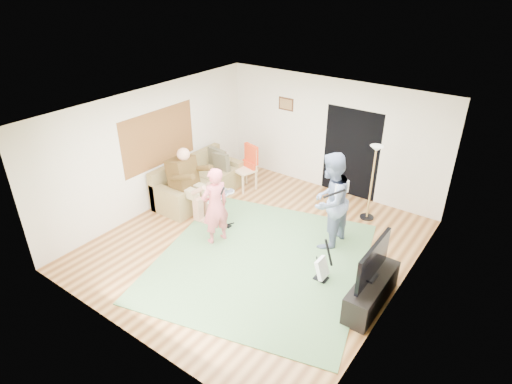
# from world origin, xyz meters

# --- Properties ---
(floor) EXTENTS (6.00, 6.00, 0.00)m
(floor) POSITION_xyz_m (0.00, 0.00, 0.00)
(floor) COLOR brown
(floor) RESTS_ON ground
(walls) EXTENTS (5.50, 6.00, 2.70)m
(walls) POSITION_xyz_m (0.00, 0.00, 1.35)
(walls) COLOR beige
(walls) RESTS_ON floor
(ceiling) EXTENTS (6.00, 6.00, 0.00)m
(ceiling) POSITION_xyz_m (0.00, 0.00, 2.70)
(ceiling) COLOR white
(ceiling) RESTS_ON walls
(window_blinds) EXTENTS (0.00, 2.05, 2.05)m
(window_blinds) POSITION_xyz_m (-2.74, 0.20, 1.55)
(window_blinds) COLOR brown
(window_blinds) RESTS_ON walls
(doorway) EXTENTS (2.10, 0.00, 2.10)m
(doorway) POSITION_xyz_m (0.55, 2.99, 1.05)
(doorway) COLOR black
(doorway) RESTS_ON walls
(picture_frame) EXTENTS (0.42, 0.03, 0.32)m
(picture_frame) POSITION_xyz_m (-1.25, 2.99, 1.90)
(picture_frame) COLOR #3F2314
(picture_frame) RESTS_ON walls
(area_rug) EXTENTS (4.56, 4.74, 0.02)m
(area_rug) POSITION_xyz_m (0.41, -0.38, 0.01)
(area_rug) COLOR #537E4D
(area_rug) RESTS_ON floor
(sofa) EXTENTS (0.93, 2.26, 0.91)m
(sofa) POSITION_xyz_m (-2.30, 0.80, 0.30)
(sofa) COLOR olive
(sofa) RESTS_ON floor
(drummer) EXTENTS (0.99, 0.55, 1.52)m
(drummer) POSITION_xyz_m (-1.85, 0.15, 0.59)
(drummer) COLOR #4A3314
(drummer) RESTS_ON sofa
(drum_kit) EXTENTS (0.40, 0.72, 0.74)m
(drum_kit) POSITION_xyz_m (-1.00, 0.15, 0.32)
(drum_kit) COLOR black
(drum_kit) RESTS_ON floor
(singer) EXTENTS (0.54, 0.67, 1.59)m
(singer) POSITION_xyz_m (-0.70, -0.36, 0.80)
(singer) COLOR #D15B62
(singer) RESTS_ON floor
(microphone) EXTENTS (0.06, 0.06, 0.24)m
(microphone) POSITION_xyz_m (-0.50, -0.36, 1.19)
(microphone) COLOR black
(microphone) RESTS_ON singer
(guitarist) EXTENTS (0.74, 0.95, 1.92)m
(guitarist) POSITION_xyz_m (1.12, 0.84, 0.96)
(guitarist) COLOR #707FA3
(guitarist) RESTS_ON floor
(guitar_held) EXTENTS (0.32, 0.60, 0.26)m
(guitar_held) POSITION_xyz_m (1.32, 0.84, 1.30)
(guitar_held) COLOR white
(guitar_held) RESTS_ON guitarist
(guitar_spare) EXTENTS (0.31, 0.28, 0.86)m
(guitar_spare) POSITION_xyz_m (1.58, -0.21, 0.25)
(guitar_spare) COLOR black
(guitar_spare) RESTS_ON floor
(torchiere_lamp) EXTENTS (0.30, 0.30, 1.68)m
(torchiere_lamp) POSITION_xyz_m (1.39, 2.23, 1.15)
(torchiere_lamp) COLOR black
(torchiere_lamp) RESTS_ON floor
(dining_chair) EXTENTS (0.58, 0.60, 1.10)m
(dining_chair) POSITION_xyz_m (-1.61, 1.81, 0.39)
(dining_chair) COLOR beige
(dining_chair) RESTS_ON floor
(tv_cabinet) EXTENTS (0.40, 1.40, 0.50)m
(tv_cabinet) POSITION_xyz_m (2.50, -0.28, 0.25)
(tv_cabinet) COLOR black
(tv_cabinet) RESTS_ON floor
(television) EXTENTS (0.06, 1.16, 0.61)m
(television) POSITION_xyz_m (2.45, -0.28, 0.85)
(television) COLOR black
(television) RESTS_ON tv_cabinet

